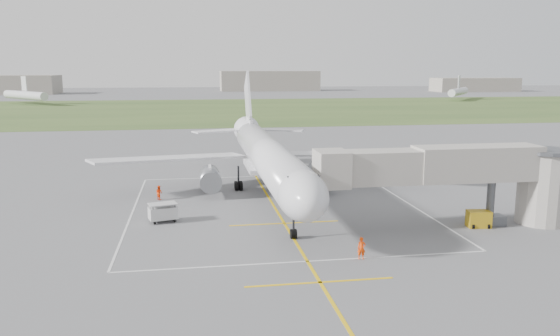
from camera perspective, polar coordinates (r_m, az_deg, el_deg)
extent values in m
plane|color=#5C5C5E|center=(59.20, -1.17, -3.13)|extent=(700.00, 700.00, 0.00)
cube|color=#364F22|center=(187.68, -6.78, 6.11)|extent=(700.00, 120.00, 0.02)
cube|color=#E8B60D|center=(54.40, -0.43, -4.34)|extent=(0.25, 60.00, 0.01)
cube|color=#E8B60D|center=(36.67, 4.21, -11.82)|extent=(10.00, 0.25, 0.01)
cube|color=#E8B60D|center=(49.65, 0.45, -5.80)|extent=(10.00, 0.25, 0.01)
cube|color=silver|center=(70.83, -2.53, -0.88)|extent=(28.00, 0.20, 0.01)
cube|color=silver|center=(40.31, 2.88, -9.71)|extent=(28.00, 0.20, 0.01)
cube|color=silver|center=(55.10, -15.19, -4.53)|extent=(0.20, 32.00, 0.01)
cube|color=silver|center=(59.03, 12.99, -3.44)|extent=(0.20, 32.00, 0.01)
cylinder|color=silver|center=(58.31, -1.19, 1.17)|extent=(3.80, 36.00, 3.80)
ellipsoid|color=silver|center=(40.90, 2.35, -2.84)|extent=(3.80, 7.22, 3.80)
cube|color=black|center=(39.81, 2.62, -1.66)|extent=(2.40, 1.60, 0.99)
cone|color=silver|center=(78.42, -3.29, 3.83)|extent=(3.80, 6.00, 3.80)
cube|color=silver|center=(66.45, 7.09, 1.49)|extent=(17.93, 11.24, 1.23)
cube|color=silver|center=(63.86, -11.32, 1.00)|extent=(17.93, 11.24, 1.23)
cube|color=silver|center=(61.50, -1.57, 0.19)|extent=(4.20, 8.00, 0.50)
cube|color=silver|center=(78.74, -3.38, 7.00)|extent=(0.30, 7.89, 8.65)
cube|color=silver|center=(76.80, -3.18, 4.67)|extent=(0.35, 5.00, 1.20)
cube|color=silver|center=(78.64, -0.22, 4.01)|extent=(7.85, 5.03, 0.20)
cube|color=silver|center=(77.78, -6.35, 3.88)|extent=(7.85, 5.03, 0.20)
cylinder|color=slate|center=(62.33, 4.15, -0.68)|extent=(2.30, 4.20, 2.30)
cube|color=silver|center=(61.89, 4.22, -0.01)|extent=(0.25, 2.40, 1.20)
cylinder|color=slate|center=(60.71, -7.32, -1.04)|extent=(2.30, 4.20, 2.30)
cube|color=silver|center=(60.26, -7.32, -0.35)|extent=(0.25, 2.40, 1.20)
cylinder|color=black|center=(45.03, 1.42, -5.79)|extent=(0.18, 0.18, 2.60)
cylinder|color=black|center=(45.27, 1.28, -6.89)|extent=(0.28, 0.80, 0.80)
cylinder|color=black|center=(45.31, 1.56, -6.88)|extent=(0.28, 0.80, 0.80)
cylinder|color=black|center=(63.69, 0.84, -0.88)|extent=(0.22, 0.22, 2.80)
cylinder|color=black|center=(63.49, 0.64, -1.76)|extent=(0.32, 0.96, 0.96)
cylinder|color=black|center=(63.58, 1.14, -1.74)|extent=(0.32, 0.96, 0.96)
cylinder|color=black|center=(64.16, 0.54, -1.63)|extent=(0.32, 0.96, 0.96)
cylinder|color=black|center=(64.26, 1.03, -1.61)|extent=(0.32, 0.96, 0.96)
cylinder|color=black|center=(62.95, -4.37, -1.04)|extent=(0.22, 0.22, 2.80)
cylinder|color=black|center=(62.78, -4.58, -1.93)|extent=(0.32, 0.96, 0.96)
cylinder|color=black|center=(62.82, -4.07, -1.92)|extent=(0.32, 0.96, 0.96)
cylinder|color=black|center=(63.46, -4.63, -1.80)|extent=(0.32, 0.96, 0.96)
cylinder|color=black|center=(63.50, -4.13, -1.78)|extent=(0.32, 0.96, 0.96)
cube|color=#A7A197|center=(46.99, 10.54, 0.10)|extent=(11.09, 2.90, 2.80)
cube|color=#A7A197|center=(50.57, 19.88, 0.49)|extent=(11.09, 3.10, 3.00)
cube|color=#A7A197|center=(45.72, 5.41, -0.05)|extent=(2.60, 3.40, 3.00)
cylinder|color=#4E5155|center=(52.03, 21.13, -3.37)|extent=(0.70, 0.70, 4.20)
cube|color=#4E5155|center=(52.43, 21.01, -5.12)|extent=(2.60, 1.40, 0.90)
cylinder|color=#A7A197|center=(54.47, 25.75, -1.93)|extent=(4.40, 4.40, 6.40)
cylinder|color=#4E5155|center=(53.91, 26.04, 1.61)|extent=(5.00, 5.00, 0.30)
cylinder|color=black|center=(51.96, 20.04, -5.31)|extent=(0.70, 0.30, 0.70)
cylinder|color=black|center=(52.96, 21.94, -5.15)|extent=(0.70, 0.30, 0.70)
cube|color=#B08916|center=(51.45, 20.04, -5.02)|extent=(2.11, 1.52, 1.47)
cylinder|color=black|center=(50.85, 19.51, -5.77)|extent=(0.25, 0.45, 0.43)
cylinder|color=black|center=(51.36, 20.94, -5.71)|extent=(0.25, 0.45, 0.43)
cube|color=#BDBDBD|center=(51.05, -12.13, -4.60)|extent=(2.79, 2.08, 1.09)
cube|color=#BDBDBD|center=(50.84, -12.17, -3.68)|extent=(2.79, 2.08, 0.08)
cylinder|color=black|center=(50.25, -13.11, -4.65)|extent=(0.08, 0.08, 1.29)
cylinder|color=black|center=(50.64, -10.89, -4.44)|extent=(0.08, 0.08, 1.29)
cylinder|color=black|center=(51.39, -13.37, -4.32)|extent=(0.08, 0.08, 1.29)
cylinder|color=black|center=(51.77, -11.20, -4.13)|extent=(0.08, 0.08, 1.29)
cylinder|color=black|center=(50.54, -12.97, -5.55)|extent=(0.28, 0.43, 0.40)
cylinder|color=black|center=(50.89, -10.98, -5.36)|extent=(0.28, 0.43, 0.40)
cylinder|color=black|center=(51.57, -13.21, -5.24)|extent=(0.28, 0.43, 0.40)
cylinder|color=black|center=(51.92, -11.26, -5.06)|extent=(0.28, 0.43, 0.40)
imported|color=#FF4208|center=(40.92, 8.51, -8.29)|extent=(0.65, 0.48, 1.65)
imported|color=#FF3E08|center=(59.63, -12.52, -2.52)|extent=(0.93, 0.95, 1.55)
cube|color=gray|center=(340.49, -1.12, 9.09)|extent=(60.00, 20.00, 12.00)
cube|color=gray|center=(350.10, 19.68, 8.20)|extent=(50.00, 18.00, 8.00)
cylinder|color=silver|center=(233.68, -25.10, 6.90)|extent=(22.75, 26.78, 3.20)
cube|color=silver|center=(233.52, -25.18, 8.00)|extent=(2.77, 3.28, 5.50)
cylinder|color=silver|center=(255.70, 18.16, 7.58)|extent=(21.86, 27.45, 3.20)
cube|color=silver|center=(255.56, 18.21, 8.59)|extent=(2.65, 3.37, 5.50)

